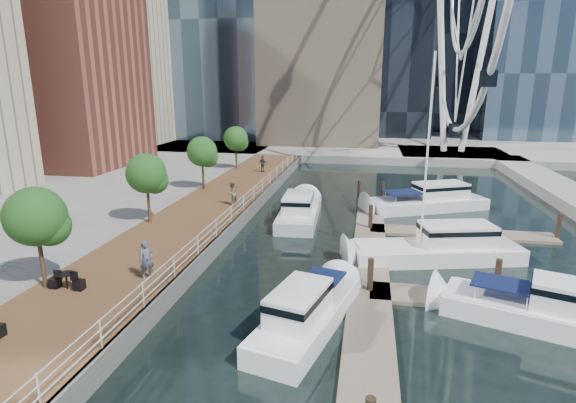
{
  "coord_description": "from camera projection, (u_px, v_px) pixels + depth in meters",
  "views": [
    {
      "loc": [
        2.64,
        -12.36,
        9.78
      ],
      "look_at": [
        -2.0,
        13.42,
        3.0
      ],
      "focal_mm": 28.0,
      "sensor_mm": 36.0,
      "label": 1
    }
  ],
  "objects": [
    {
      "name": "pedestrian_near",
      "position": [
        147.0,
        260.0,
        20.83
      ],
      "size": [
        0.81,
        0.77,
        1.86
      ],
      "primitive_type": "imported",
      "rotation": [
        0.0,
        0.0,
        0.69
      ],
      "color": "#4D5367",
      "rests_on": "boardwalk"
    },
    {
      "name": "yacht_foreground",
      "position": [
        546.0,
        327.0,
        18.71
      ],
      "size": [
        9.32,
        5.37,
        2.15
      ],
      "primitive_type": null,
      "rotation": [
        0.0,
        0.0,
        1.22
      ],
      "color": "white",
      "rests_on": "ground"
    },
    {
      "name": "moored_yachts",
      "position": [
        456.0,
        265.0,
        25.15
      ],
      "size": [
        25.64,
        34.21,
        11.5
      ],
      "color": "white",
      "rests_on": "ground"
    },
    {
      "name": "seawall",
      "position": [
        233.0,
        229.0,
        29.88
      ],
      "size": [
        0.25,
        60.0,
        1.0
      ],
      "primitive_type": "cube",
      "color": "#595954",
      "rests_on": "ground"
    },
    {
      "name": "boardwalk",
      "position": [
        191.0,
        227.0,
        30.39
      ],
      "size": [
        6.0,
        60.0,
        1.0
      ],
      "primitive_type": "cube",
      "color": "brown",
      "rests_on": "ground"
    },
    {
      "name": "pier",
      "position": [
        452.0,
        155.0,
        61.7
      ],
      "size": [
        14.0,
        12.0,
        1.0
      ],
      "primitive_type": "cube",
      "color": "gray",
      "rests_on": "ground"
    },
    {
      "name": "railing",
      "position": [
        231.0,
        214.0,
        29.64
      ],
      "size": [
        0.1,
        60.0,
        1.05
      ],
      "primitive_type": null,
      "color": "white",
      "rests_on": "boardwalk"
    },
    {
      "name": "street_trees",
      "position": [
        146.0,
        173.0,
        28.9
      ],
      "size": [
        2.6,
        42.6,
        4.6
      ],
      "color": "#3F2B1C",
      "rests_on": "ground"
    },
    {
      "name": "floating_docks",
      "position": [
        470.0,
        275.0,
        22.7
      ],
      "size": [
        16.0,
        34.0,
        2.6
      ],
      "color": "#6D6051",
      "rests_on": "ground"
    },
    {
      "name": "land_far",
      "position": [
        359.0,
        124.0,
        111.74
      ],
      "size": [
        200.0,
        114.0,
        1.0
      ],
      "primitive_type": "cube",
      "color": "gray",
      "rests_on": "ground"
    },
    {
      "name": "pedestrian_far",
      "position": [
        263.0,
        164.0,
        46.78
      ],
      "size": [
        1.1,
        0.85,
        1.75
      ],
      "primitive_type": "imported",
      "rotation": [
        0.0,
        0.0,
        2.66
      ],
      "color": "#343C41",
      "rests_on": "boardwalk"
    },
    {
      "name": "ground",
      "position": [
        275.0,
        394.0,
        14.68
      ],
      "size": [
        520.0,
        520.0,
        0.0
      ],
      "primitive_type": "plane",
      "color": "black",
      "rests_on": "ground"
    },
    {
      "name": "pedestrian_mid",
      "position": [
        232.0,
        193.0,
        33.79
      ],
      "size": [
        0.92,
        1.06,
        1.86
      ],
      "primitive_type": "imported",
      "rotation": [
        0.0,
        0.0,
        -1.84
      ],
      "color": "#84715B",
      "rests_on": "boardwalk"
    }
  ]
}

